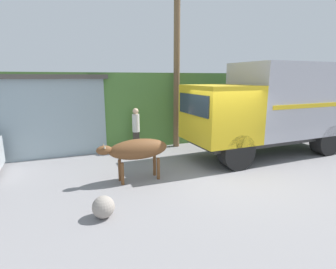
% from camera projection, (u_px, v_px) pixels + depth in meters
% --- Properties ---
extents(ground_plane, '(60.00, 60.00, 0.00)m').
position_uv_depth(ground_plane, '(222.00, 173.00, 8.09)').
color(ground_plane, gray).
extents(hillside_embankment, '(32.00, 6.78, 3.07)m').
position_uv_depth(hillside_embankment, '(147.00, 103.00, 14.18)').
color(hillside_embankment, '#4C7A38').
rests_on(hillside_embankment, ground_plane).
extents(building_backdrop, '(6.08, 2.70, 2.99)m').
position_uv_depth(building_backdrop, '(23.00, 114.00, 9.96)').
color(building_backdrop, '#99ADB7').
rests_on(building_backdrop, ground_plane).
extents(cargo_truck, '(6.66, 2.26, 3.40)m').
position_uv_depth(cargo_truck, '(277.00, 105.00, 9.72)').
color(cargo_truck, '#2D2D2D').
rests_on(cargo_truck, ground_plane).
extents(brown_cow, '(2.01, 0.58, 1.20)m').
position_uv_depth(brown_cow, '(137.00, 150.00, 7.34)').
color(brown_cow, brown).
rests_on(brown_cow, ground_plane).
extents(pedestrian_on_hill, '(0.33, 0.33, 1.73)m').
position_uv_depth(pedestrian_on_hill, '(136.00, 127.00, 10.21)').
color(pedestrian_on_hill, '#38332D').
rests_on(pedestrian_on_hill, ground_plane).
extents(utility_pole, '(0.90, 0.25, 6.80)m').
position_uv_depth(utility_pole, '(177.00, 62.00, 10.48)').
color(utility_pole, brown).
rests_on(utility_pole, ground_plane).
extents(roadside_rock, '(0.47, 0.47, 0.47)m').
position_uv_depth(roadside_rock, '(103.00, 207.00, 5.47)').
color(roadside_rock, gray).
rests_on(roadside_rock, ground_plane).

